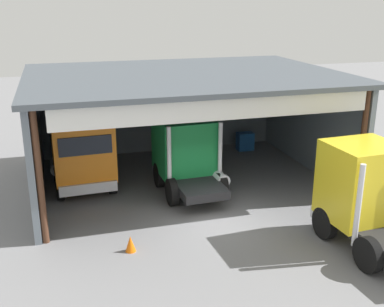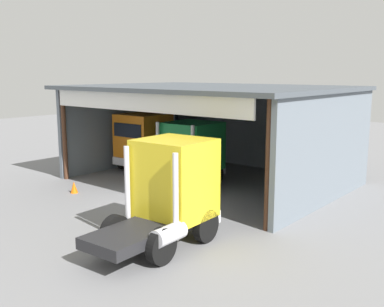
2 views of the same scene
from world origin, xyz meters
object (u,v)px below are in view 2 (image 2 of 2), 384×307
truck_orange_yard_outside (146,140)px  truck_green_center_left_bay (190,152)px  oil_drum (276,167)px  traffic_cone (74,187)px  tool_cart (317,173)px  truck_yellow_center_bay (169,190)px

truck_orange_yard_outside → truck_green_center_left_bay: (4.43, -1.25, -0.04)m
oil_drum → traffic_cone: size_ratio=1.58×
truck_orange_yard_outside → tool_cart: size_ratio=4.98×
tool_cart → traffic_cone: 12.44m
truck_orange_yard_outside → traffic_cone: (1.10, -5.97, -1.51)m
truck_orange_yard_outside → truck_green_center_left_bay: 4.61m
truck_yellow_center_bay → traffic_cone: 8.18m
truck_yellow_center_bay → oil_drum: (-2.39, 11.44, -1.39)m
truck_yellow_center_bay → tool_cart: size_ratio=4.90×
truck_green_center_left_bay → traffic_cone: truck_green_center_left_bay is taller
oil_drum → tool_cart: 2.61m
truck_green_center_left_bay → oil_drum: size_ratio=5.11×
truck_yellow_center_bay → truck_orange_yard_outside: bearing=136.6°
truck_orange_yard_outside → traffic_cone: bearing=98.2°
truck_orange_yard_outside → tool_cart: truck_orange_yard_outside is taller
truck_orange_yard_outside → truck_yellow_center_bay: 11.78m
traffic_cone → tool_cart: bearing=49.6°
tool_cart → truck_yellow_center_bay: bearing=-91.1°
tool_cart → traffic_cone: size_ratio=1.79×
truck_orange_yard_outside → tool_cart: bearing=-161.4°
truck_green_center_left_bay → traffic_cone: (-3.33, -4.72, -1.47)m
truck_yellow_center_bay → oil_drum: bearing=98.8°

